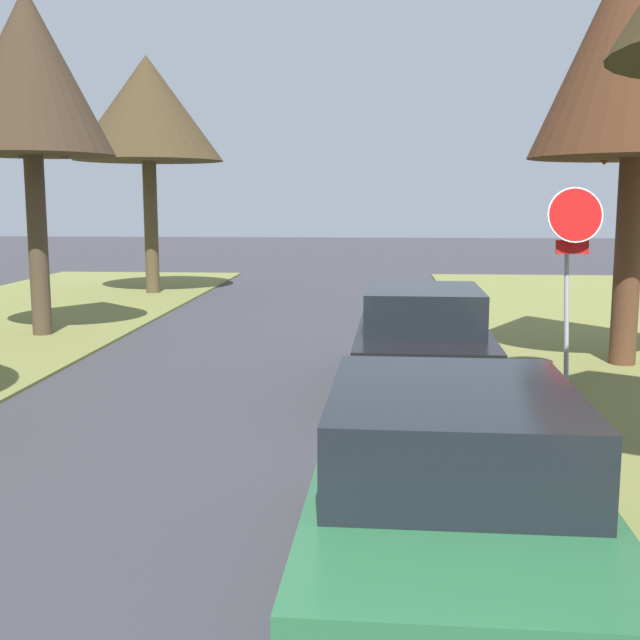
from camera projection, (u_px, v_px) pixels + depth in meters
stop_sign_far at (573, 244)px, 11.46m from camera, size 0.82×0.59×2.94m
street_tree_left_mid_b at (29, 74)px, 15.53m from camera, size 3.24×3.24×6.87m
street_tree_left_far at (147, 110)px, 22.87m from camera, size 4.35×4.35×6.88m
parked_sedan_green at (449, 501)px, 5.48m from camera, size 2.02×4.44×1.57m
parked_sedan_black at (422, 345)px, 11.36m from camera, size 2.02×4.44×1.57m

